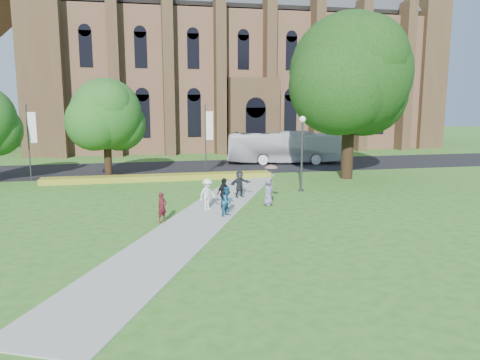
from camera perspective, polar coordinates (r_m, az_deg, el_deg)
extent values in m
plane|color=#33681F|center=(25.13, -3.84, -4.79)|extent=(160.00, 160.00, 0.00)
cube|color=black|center=(44.67, -7.57, 1.49)|extent=(160.00, 10.00, 0.02)
cube|color=#B2B2A8|center=(26.09, -4.16, -4.22)|extent=(15.58, 28.54, 0.04)
cube|color=gold|center=(37.81, -9.75, 0.30)|extent=(18.00, 1.40, 0.45)
cube|color=brown|center=(65.54, -0.27, 11.56)|extent=(52.00, 16.00, 17.00)
cube|color=brown|center=(58.31, -23.64, 12.99)|extent=(3.50, 3.50, 21.00)
cube|color=brown|center=(68.70, 21.99, 12.46)|extent=(3.50, 3.50, 21.00)
cube|color=brown|center=(56.75, 1.62, 7.82)|extent=(6.00, 2.50, 9.00)
cylinder|color=#38383D|center=(32.73, 7.54, 2.78)|extent=(0.14, 0.14, 4.80)
sphere|color=white|center=(32.53, 7.64, 7.36)|extent=(0.44, 0.44, 0.44)
cylinder|color=#38383D|center=(33.08, 7.45, -1.23)|extent=(0.36, 0.36, 0.15)
cylinder|color=#332114|center=(38.88, 13.01, 5.01)|extent=(0.96, 0.96, 6.60)
sphere|color=#17360E|center=(38.83, 13.30, 12.53)|extent=(9.60, 9.60, 9.60)
cylinder|color=#332114|center=(38.91, -15.82, 3.07)|extent=(0.60, 0.60, 4.12)
sphere|color=#1F5419|center=(38.70, -16.03, 7.76)|extent=(5.60, 5.60, 5.60)
cylinder|color=#38383D|center=(39.81, -4.21, 4.90)|extent=(0.10, 0.10, 6.00)
cube|color=white|center=(39.78, -3.73, 6.63)|extent=(0.60, 0.02, 2.40)
cylinder|color=#38383D|center=(40.34, -24.37, 4.14)|extent=(0.10, 0.10, 6.00)
cube|color=white|center=(40.19, -24.00, 5.86)|extent=(0.60, 0.02, 2.40)
imported|color=silver|center=(47.54, 5.41, 3.98)|extent=(11.85, 4.67, 3.22)
imported|color=#4E1119|center=(24.54, -9.48, -3.31)|extent=(0.67, 0.63, 1.54)
imported|color=#1A5884|center=(25.51, -1.55, -2.61)|extent=(0.99, 0.98, 1.61)
imported|color=white|center=(27.01, -3.98, -1.72)|extent=(1.35, 1.20, 1.81)
imported|color=black|center=(27.16, -2.00, -1.64)|extent=(1.11, 1.00, 1.81)
imported|color=slate|center=(28.16, 3.49, -1.40)|extent=(0.96, 0.95, 1.67)
imported|color=#292A31|center=(30.46, -0.04, -0.47)|extent=(1.69, 1.13, 1.75)
imported|color=#CA8F9A|center=(28.11, 3.81, 1.00)|extent=(0.98, 0.98, 0.68)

